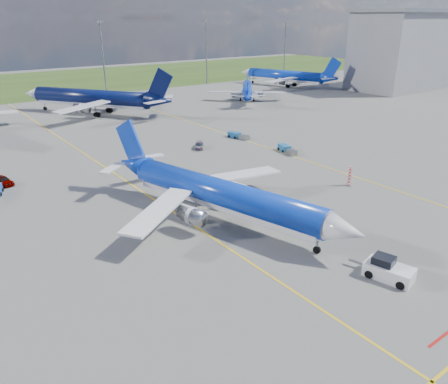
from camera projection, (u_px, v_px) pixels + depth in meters
ground at (248, 261)px, 45.03m from camera, size 400.00×400.00×0.00m
taxiway_lines at (132, 184)px, 65.81m from camera, size 60.25×160.00×0.02m
floodlight_masts at (37, 57)px, 128.04m from camera, size 202.20×0.50×22.70m
terminal_building at (407, 50)px, 151.19m from camera, size 42.00×22.00×26.00m
warning_post at (349, 176)px, 64.79m from camera, size 0.50×0.50×3.00m
bg_jet_n at (93, 114)px, 114.02m from camera, size 54.87×57.65×12.02m
bg_jet_ne at (247, 100)px, 133.98m from camera, size 39.85×40.97×8.54m
bg_jet_ene at (284, 86)px, 160.34m from camera, size 42.51×48.95×10.84m
main_airliner at (223, 221)px, 54.05m from camera, size 38.20×44.76×10.10m
pushback_tug at (388, 270)px, 41.86m from camera, size 3.40×6.42×2.13m
service_car_a at (3, 181)px, 65.26m from camera, size 2.89×4.50×1.43m
service_car_c at (199, 146)px, 83.67m from camera, size 3.65×4.15×1.15m
baggage_tug_w at (287, 149)px, 81.32m from camera, size 2.63×5.29×1.15m
baggage_tug_e at (238, 136)px, 90.83m from camera, size 2.25×5.10×1.11m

